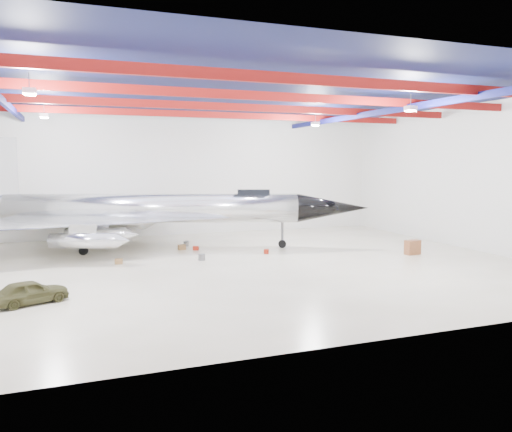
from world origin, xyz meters
name	(u,v)px	position (x,y,z in m)	size (l,w,h in m)	color
floor	(216,266)	(0.00, 0.00, 0.00)	(40.00, 40.00, 0.00)	#BBB294
wall_back	(171,175)	(0.00, 15.00, 5.50)	(40.00, 40.00, 0.00)	silver
wall_right	(468,177)	(20.00, 0.00, 5.50)	(30.00, 30.00, 0.00)	silver
ceiling	(214,91)	(0.00, 0.00, 11.00)	(40.00, 40.00, 0.00)	#0A0F38
ceiling_structure	(214,102)	(0.00, 0.00, 10.32)	(39.50, 29.50, 1.08)	maroon
jet_aircraft	(152,212)	(-2.79, 8.25, 2.79)	(30.15, 22.64, 8.51)	silver
jeep	(30,292)	(-10.42, -5.26, 0.57)	(1.36, 3.37, 1.15)	#3C3B1E
desk	(413,247)	(14.45, -0.86, 0.52)	(1.13, 0.57, 1.04)	brown
crate_ply	(119,261)	(-5.75, 2.90, 0.17)	(0.48, 0.39, 0.34)	olive
toolbox_red	(196,248)	(0.19, 6.31, 0.15)	(0.43, 0.35, 0.30)	maroon
engine_drum	(202,257)	(-0.35, 2.27, 0.21)	(0.47, 0.47, 0.42)	#59595B
tool_chest	(266,251)	(4.64, 3.02, 0.17)	(0.37, 0.37, 0.33)	maroon
oil_barrel	(182,247)	(-0.77, 6.85, 0.19)	(0.54, 0.43, 0.38)	olive
spares_box	(186,244)	(-0.09, 8.43, 0.19)	(0.42, 0.42, 0.38)	#59595B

